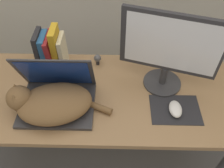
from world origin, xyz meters
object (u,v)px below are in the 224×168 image
object	(u,v)px
computer_mouse	(175,109)
external_monitor	(169,50)
webcam	(98,59)
laptop	(57,95)
book_row	(51,51)
cat	(50,103)

from	to	relation	value
computer_mouse	external_monitor	bearing A→B (deg)	102.07
computer_mouse	webcam	size ratio (longest dim) A/B	1.50
laptop	computer_mouse	world-z (taller)	laptop
laptop	computer_mouse	distance (m)	0.57
laptop	computer_mouse	xyz separation A→B (m)	(0.57, -0.05, -0.03)
external_monitor	webcam	world-z (taller)	external_monitor
laptop	external_monitor	world-z (taller)	external_monitor
book_row	webcam	size ratio (longest dim) A/B	3.78
external_monitor	webcam	distance (m)	0.42
computer_mouse	cat	bearing A→B (deg)	-179.10
book_row	cat	bearing A→B (deg)	-80.96
cat	laptop	bearing A→B (deg)	71.15
laptop	webcam	bearing A→B (deg)	57.77
external_monitor	computer_mouse	xyz separation A→B (m)	(0.04, -0.18, -0.21)
cat	book_row	xyz separation A→B (m)	(-0.05, 0.32, 0.05)
webcam	cat	bearing A→B (deg)	-120.20
laptop	cat	xyz separation A→B (m)	(-0.02, -0.06, 0.01)
laptop	external_monitor	distance (m)	0.57
cat	computer_mouse	xyz separation A→B (m)	(0.59, 0.01, -0.04)
book_row	laptop	bearing A→B (deg)	-74.99
laptop	webcam	size ratio (longest dim) A/B	5.37
computer_mouse	book_row	xyz separation A→B (m)	(-0.64, 0.31, 0.09)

